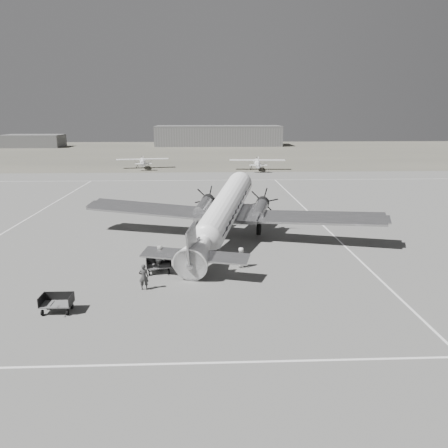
{
  "coord_description": "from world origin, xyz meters",
  "views": [
    {
      "loc": [
        0.58,
        -31.04,
        10.62
      ],
      "look_at": [
        1.98,
        2.1,
        2.2
      ],
      "focal_mm": 35.0,
      "sensor_mm": 36.0,
      "label": 1
    }
  ],
  "objects_px": {
    "hangar_main": "(218,136)",
    "ground_crew": "(144,277)",
    "light_plane_right": "(257,164)",
    "passenger": "(241,257)",
    "shed_secondary": "(34,141)",
    "light_plane_left": "(143,163)",
    "dc3_airliner": "(223,214)",
    "baggage_cart_far": "(57,304)",
    "ramp_agent": "(161,258)",
    "baggage_cart_near": "(159,266)"
  },
  "relations": [
    {
      "from": "light_plane_right",
      "to": "ground_crew",
      "type": "bearing_deg",
      "value": -99.24
    },
    {
      "from": "shed_secondary",
      "to": "light_plane_right",
      "type": "height_order",
      "value": "shed_secondary"
    },
    {
      "from": "light_plane_left",
      "to": "light_plane_right",
      "type": "bearing_deg",
      "value": -18.61
    },
    {
      "from": "baggage_cart_near",
      "to": "ramp_agent",
      "type": "relative_size",
      "value": 0.97
    },
    {
      "from": "hangar_main",
      "to": "shed_secondary",
      "type": "height_order",
      "value": "hangar_main"
    },
    {
      "from": "dc3_airliner",
      "to": "passenger",
      "type": "height_order",
      "value": "dc3_airliner"
    },
    {
      "from": "dc3_airliner",
      "to": "light_plane_left",
      "type": "relative_size",
      "value": 2.57
    },
    {
      "from": "hangar_main",
      "to": "light_plane_left",
      "type": "relative_size",
      "value": 4.05
    },
    {
      "from": "light_plane_left",
      "to": "ramp_agent",
      "type": "relative_size",
      "value": 5.7
    },
    {
      "from": "baggage_cart_near",
      "to": "baggage_cart_far",
      "type": "relative_size",
      "value": 1.0
    },
    {
      "from": "shed_secondary",
      "to": "baggage_cart_far",
      "type": "relative_size",
      "value": 10.13
    },
    {
      "from": "dc3_airliner",
      "to": "passenger",
      "type": "relative_size",
      "value": 18.19
    },
    {
      "from": "shed_secondary",
      "to": "dc3_airliner",
      "type": "distance_m",
      "value": 124.68
    },
    {
      "from": "light_plane_right",
      "to": "baggage_cart_far",
      "type": "relative_size",
      "value": 6.08
    },
    {
      "from": "baggage_cart_far",
      "to": "ground_crew",
      "type": "bearing_deg",
      "value": 34.91
    },
    {
      "from": "light_plane_right",
      "to": "passenger",
      "type": "bearing_deg",
      "value": -93.74
    },
    {
      "from": "light_plane_left",
      "to": "baggage_cart_far",
      "type": "xyz_separation_m",
      "value": [
        4.23,
        -65.08,
        -0.58
      ]
    },
    {
      "from": "shed_secondary",
      "to": "baggage_cart_near",
      "type": "height_order",
      "value": "shed_secondary"
    },
    {
      "from": "shed_secondary",
      "to": "ground_crew",
      "type": "height_order",
      "value": "shed_secondary"
    },
    {
      "from": "light_plane_right",
      "to": "baggage_cart_near",
      "type": "distance_m",
      "value": 57.18
    },
    {
      "from": "baggage_cart_far",
      "to": "hangar_main",
      "type": "bearing_deg",
      "value": 84.72
    },
    {
      "from": "baggage_cart_near",
      "to": "ground_crew",
      "type": "bearing_deg",
      "value": -111.45
    },
    {
      "from": "hangar_main",
      "to": "light_plane_left",
      "type": "bearing_deg",
      "value": -104.9
    },
    {
      "from": "dc3_airliner",
      "to": "ground_crew",
      "type": "relative_size",
      "value": 16.11
    },
    {
      "from": "hangar_main",
      "to": "baggage_cart_near",
      "type": "bearing_deg",
      "value": -93.59
    },
    {
      "from": "shed_secondary",
      "to": "passenger",
      "type": "xyz_separation_m",
      "value": [
        58.03,
        -116.78,
        -1.27
      ]
    },
    {
      "from": "ground_crew",
      "to": "passenger",
      "type": "height_order",
      "value": "ground_crew"
    },
    {
      "from": "light_plane_right",
      "to": "ground_crew",
      "type": "xyz_separation_m",
      "value": [
        -13.87,
        -58.55,
        -0.29
      ]
    },
    {
      "from": "baggage_cart_far",
      "to": "ground_crew",
      "type": "xyz_separation_m",
      "value": [
        4.35,
        3.0,
        0.33
      ]
    },
    {
      "from": "shed_secondary",
      "to": "baggage_cart_near",
      "type": "distance_m",
      "value": 128.75
    },
    {
      "from": "light_plane_left",
      "to": "passenger",
      "type": "relative_size",
      "value": 7.08
    },
    {
      "from": "passenger",
      "to": "shed_secondary",
      "type": "bearing_deg",
      "value": 29.46
    },
    {
      "from": "baggage_cart_far",
      "to": "light_plane_left",
      "type": "bearing_deg",
      "value": 94.06
    },
    {
      "from": "hangar_main",
      "to": "dc3_airliner",
      "type": "xyz_separation_m",
      "value": [
        -3.02,
        -115.9,
        -0.76
      ]
    },
    {
      "from": "hangar_main",
      "to": "ramp_agent",
      "type": "relative_size",
      "value": 23.05
    },
    {
      "from": "dc3_airliner",
      "to": "light_plane_left",
      "type": "xyz_separation_m",
      "value": [
        -13.87,
        52.41,
        -1.47
      ]
    },
    {
      "from": "hangar_main",
      "to": "light_plane_left",
      "type": "height_order",
      "value": "hangar_main"
    },
    {
      "from": "ramp_agent",
      "to": "hangar_main",
      "type": "bearing_deg",
      "value": 13.06
    },
    {
      "from": "hangar_main",
      "to": "passenger",
      "type": "bearing_deg",
      "value": -90.93
    },
    {
      "from": "baggage_cart_far",
      "to": "ramp_agent",
      "type": "height_order",
      "value": "ramp_agent"
    },
    {
      "from": "dc3_airliner",
      "to": "ramp_agent",
      "type": "xyz_separation_m",
      "value": [
        -4.58,
        -6.37,
        -1.63
      ]
    },
    {
      "from": "baggage_cart_far",
      "to": "ground_crew",
      "type": "relative_size",
      "value": 1.07
    },
    {
      "from": "shed_secondary",
      "to": "passenger",
      "type": "distance_m",
      "value": 130.41
    },
    {
      "from": "hangar_main",
      "to": "ground_crew",
      "type": "xyz_separation_m",
      "value": [
        -8.31,
        -125.57,
        -2.47
      ]
    },
    {
      "from": "passenger",
      "to": "baggage_cart_far",
      "type": "bearing_deg",
      "value": 125.45
    },
    {
      "from": "baggage_cart_near",
      "to": "ground_crew",
      "type": "xyz_separation_m",
      "value": [
        -0.61,
        -2.94,
        0.33
      ]
    },
    {
      "from": "baggage_cart_far",
      "to": "ramp_agent",
      "type": "distance_m",
      "value": 8.09
    },
    {
      "from": "dc3_airliner",
      "to": "ground_crew",
      "type": "height_order",
      "value": "dc3_airliner"
    },
    {
      "from": "light_plane_right",
      "to": "passenger",
      "type": "relative_size",
      "value": 7.37
    },
    {
      "from": "light_plane_left",
      "to": "ramp_agent",
      "type": "bearing_deg",
      "value": -90.69
    }
  ]
}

